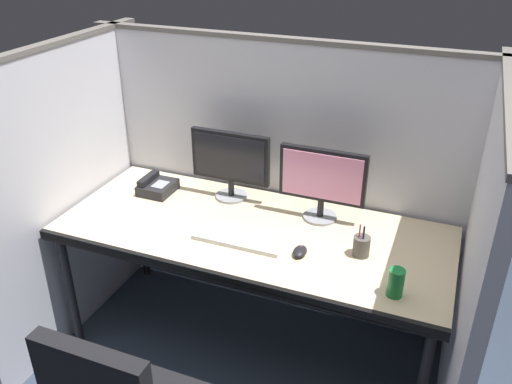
% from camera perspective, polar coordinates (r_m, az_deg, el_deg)
% --- Properties ---
extents(ground_plane, '(8.00, 8.00, 0.00)m').
position_cam_1_polar(ground_plane, '(2.86, -2.77, -19.74)').
color(ground_plane, '#2D3847').
extents(cubicle_partition_rear, '(2.21, 0.06, 1.57)m').
position_cam_1_polar(cubicle_partition_rear, '(2.94, 2.87, 1.08)').
color(cubicle_partition_rear, silver).
rests_on(cubicle_partition_rear, ground).
extents(cubicle_partition_left, '(0.06, 1.41, 1.57)m').
position_cam_1_polar(cubicle_partition_left, '(2.98, -19.21, -0.16)').
color(cubicle_partition_left, silver).
rests_on(cubicle_partition_left, ground).
extents(cubicle_partition_right, '(0.06, 1.41, 1.57)m').
position_cam_1_polar(cubicle_partition_right, '(2.35, 21.92, -8.63)').
color(cubicle_partition_right, silver).
rests_on(cubicle_partition_right, ground).
extents(desk, '(1.90, 0.80, 0.74)m').
position_cam_1_polar(desk, '(2.61, -0.51, -5.05)').
color(desk, beige).
rests_on(desk, ground).
extents(monitor_left, '(0.43, 0.17, 0.37)m').
position_cam_1_polar(monitor_left, '(2.79, -2.77, 3.35)').
color(monitor_left, gray).
rests_on(monitor_left, desk).
extents(monitor_right, '(0.43, 0.17, 0.37)m').
position_cam_1_polar(monitor_right, '(2.60, 7.10, 1.31)').
color(monitor_right, gray).
rests_on(monitor_right, desk).
extents(keyboard_main, '(0.43, 0.15, 0.02)m').
position_cam_1_polar(keyboard_main, '(2.51, -1.81, -5.00)').
color(keyboard_main, silver).
rests_on(keyboard_main, desk).
extents(computer_mouse, '(0.06, 0.10, 0.04)m').
position_cam_1_polar(computer_mouse, '(2.41, 4.72, -6.35)').
color(computer_mouse, black).
rests_on(computer_mouse, desk).
extents(soda_can, '(0.07, 0.07, 0.12)m').
position_cam_1_polar(soda_can, '(2.22, 14.72, -9.37)').
color(soda_can, '#197233').
rests_on(soda_can, desk).
extents(pen_cup, '(0.08, 0.08, 0.16)m').
position_cam_1_polar(pen_cup, '(2.43, 11.22, -5.69)').
color(pen_cup, '#4C4742').
rests_on(pen_cup, desk).
extents(desk_phone, '(0.17, 0.19, 0.09)m').
position_cam_1_polar(desk_phone, '(2.97, -10.58, 0.58)').
color(desk_phone, black).
rests_on(desk_phone, desk).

